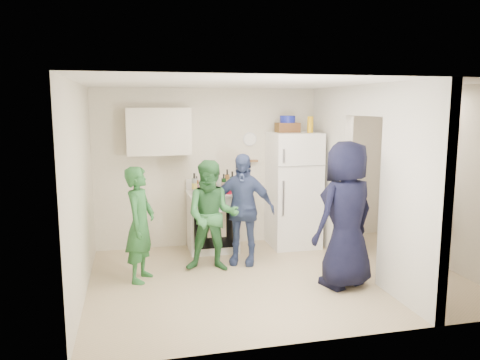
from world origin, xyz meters
name	(u,v)px	position (x,y,z in m)	size (l,w,h in m)	color
floor	(277,277)	(0.00, 0.00, 0.00)	(4.80, 4.80, 0.00)	tan
wall_back	(246,167)	(0.00, 1.70, 1.25)	(4.80, 4.80, 0.00)	silver
wall_front	(335,213)	(0.00, -1.70, 1.25)	(4.80, 4.80, 0.00)	silver
wall_left	(81,191)	(-2.40, 0.00, 1.25)	(3.40, 3.40, 0.00)	silver
wall_right	(443,177)	(2.40, 0.00, 1.25)	(3.40, 3.40, 0.00)	silver
ceiling	(280,84)	(0.00, 0.00, 2.50)	(4.80, 4.80, 0.00)	white
partition_pier_back	(330,169)	(1.20, 1.10, 1.25)	(0.12, 1.20, 2.50)	silver
partition_pier_front	(413,196)	(1.20, -1.10, 1.25)	(0.12, 1.20, 2.50)	silver
partition_header	(368,100)	(1.20, 0.00, 2.30)	(0.12, 1.00, 0.40)	silver
stove	(213,221)	(-0.62, 1.37, 0.46)	(0.77, 0.64, 0.92)	white
upper_cabinet	(159,131)	(-1.40, 1.52, 1.85)	(0.95, 0.34, 0.70)	silver
fridge	(293,190)	(0.69, 1.34, 0.91)	(0.75, 0.73, 1.82)	white
wicker_basket	(287,128)	(0.59, 1.39, 1.89)	(0.35, 0.25, 0.15)	brown
blue_bowl	(288,119)	(0.59, 1.39, 2.02)	(0.24, 0.24, 0.11)	#16209B
yellow_cup_stack_top	(310,125)	(0.91, 1.24, 1.94)	(0.09, 0.09, 0.25)	yellow
wall_clock	(250,139)	(0.05, 1.68, 1.70)	(0.22, 0.22, 0.03)	white
spice_shelf	(247,161)	(0.00, 1.65, 1.35)	(0.35, 0.08, 0.03)	olive
nook_window	(435,147)	(2.38, 0.20, 1.65)	(0.03, 0.70, 0.80)	black
nook_window_frame	(434,147)	(2.36, 0.20, 1.65)	(0.04, 0.76, 0.86)	white
nook_valance	(434,122)	(2.34, 0.20, 2.00)	(0.04, 0.82, 0.18)	white
yellow_cup_stack_stove	(207,187)	(-0.74, 1.15, 1.04)	(0.09, 0.09, 0.25)	yellow
red_cup	(229,190)	(-0.40, 1.17, 0.98)	(0.09, 0.09, 0.12)	#AA0B23
person_green_left	(140,224)	(-1.74, 0.32, 0.74)	(0.54, 0.35, 1.48)	#2E743B
person_green_center	(212,216)	(-0.78, 0.48, 0.76)	(0.74, 0.57, 1.51)	#388044
person_denim	(242,209)	(-0.32, 0.67, 0.79)	(0.92, 0.39, 1.58)	#354975
person_navy	(346,215)	(0.73, -0.45, 0.91)	(0.89, 0.58, 1.82)	black
person_nook	(414,202)	(2.10, 0.21, 0.86)	(1.12, 0.64, 1.73)	black
bottle_a	(194,184)	(-0.88, 1.49, 1.04)	(0.07, 0.07, 0.24)	brown
bottle_b	(201,186)	(-0.80, 1.28, 1.04)	(0.07, 0.07, 0.25)	#184A1B
bottle_c	(205,181)	(-0.71, 1.52, 1.07)	(0.06, 0.06, 0.31)	white
bottle_d	(214,182)	(-0.60, 1.31, 1.08)	(0.07, 0.07, 0.33)	#59260F
bottle_e	(217,182)	(-0.51, 1.56, 1.04)	(0.07, 0.07, 0.25)	silver
bottle_f	(224,183)	(-0.43, 1.40, 1.05)	(0.07, 0.07, 0.27)	#143817
bottle_g	(227,180)	(-0.36, 1.50, 1.08)	(0.07, 0.07, 0.33)	olive
bottle_h	(194,184)	(-0.91, 1.24, 1.08)	(0.08, 0.08, 0.33)	#9BA2A6
bottle_i	(214,182)	(-0.58, 1.49, 1.06)	(0.07, 0.07, 0.29)	#52160E
bottle_j	(232,182)	(-0.32, 1.29, 1.08)	(0.07, 0.07, 0.33)	#1F5C30
bottle_k	(197,184)	(-0.85, 1.42, 1.04)	(0.06, 0.06, 0.25)	brown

